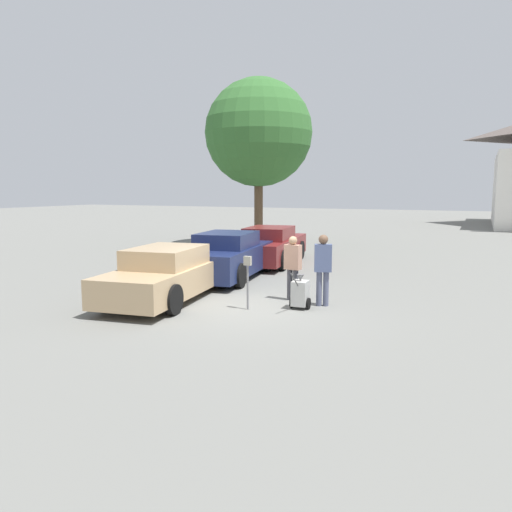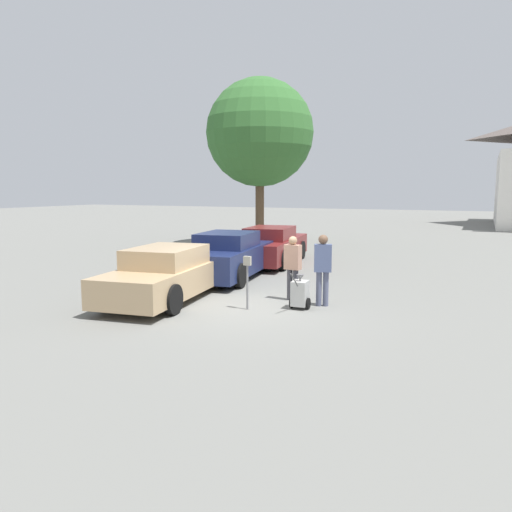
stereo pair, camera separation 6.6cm
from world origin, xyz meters
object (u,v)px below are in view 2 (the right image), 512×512
at_px(parked_car_navy, 229,256).
at_px(equipment_cart, 300,293).
at_px(person_worker, 293,264).
at_px(parking_meter, 247,272).
at_px(person_supervisor, 323,265).
at_px(parked_car_tan, 169,274).
at_px(parked_car_maroon, 271,246).

height_order(parked_car_navy, equipment_cart, parked_car_navy).
bearing_deg(person_worker, parked_car_navy, -28.66).
bearing_deg(equipment_cart, parking_meter, -155.03).
xyz_separation_m(person_worker, person_supervisor, (0.90, -0.30, 0.06)).
relative_size(parked_car_tan, person_supervisor, 3.00).
distance_m(parked_car_tan, equipment_cart, 3.56).
xyz_separation_m(parked_car_navy, equipment_cart, (3.53, -3.04, -0.33)).
bearing_deg(parked_car_tan, equipment_cart, -1.91).
bearing_deg(parked_car_maroon, parked_car_navy, -97.83).
bearing_deg(parked_car_navy, person_worker, -44.12).
xyz_separation_m(parked_car_navy, person_worker, (3.04, -2.23, 0.24)).
bearing_deg(parked_car_tan, parked_car_maroon, 82.18).
xyz_separation_m(parking_meter, equipment_cart, (1.13, 0.60, -0.52)).
bearing_deg(parking_meter, parked_car_tan, 174.46).
bearing_deg(person_worker, parked_car_maroon, -54.40).
relative_size(parked_car_navy, parked_car_maroon, 0.95).
bearing_deg(equipment_cart, parked_car_tan, -177.08).
bearing_deg(parked_car_navy, parking_meter, -64.36).
bearing_deg(parking_meter, parked_car_navy, 123.47).
xyz_separation_m(parked_car_tan, person_supervisor, (3.93, 0.87, 0.36)).
height_order(person_worker, person_supervisor, person_supervisor).
height_order(parked_car_maroon, person_supervisor, person_supervisor).
relative_size(parked_car_maroon, equipment_cart, 5.41).
distance_m(parked_car_navy, person_supervisor, 4.69).
relative_size(parked_car_tan, equipment_cart, 5.36).
relative_size(parked_car_maroon, parking_meter, 4.16).
xyz_separation_m(parked_car_navy, parked_car_maroon, (0.00, 3.49, -0.03)).
bearing_deg(equipment_cart, parked_car_maroon, 115.42).
bearing_deg(parked_car_tan, parked_car_navy, 82.19).
relative_size(parked_car_tan, parking_meter, 4.12).
xyz_separation_m(parked_car_maroon, equipment_cart, (3.53, -6.52, -0.30)).
distance_m(parked_car_maroon, person_worker, 6.48).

